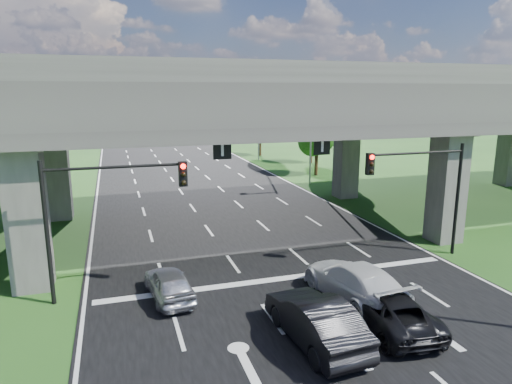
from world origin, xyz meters
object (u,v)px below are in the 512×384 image
car_silver (169,283)px  car_dark (315,320)px  streetlight_far (307,122)px  signal_left (102,202)px  car_trailing (390,310)px  streetlight_beyond (256,114)px  car_white (355,282)px  signal_right (425,180)px

car_silver → car_dark: 6.69m
streetlight_far → car_silver: bearing=-126.4°
signal_left → car_silver: signal_left is taller
signal_left → car_trailing: 12.07m
streetlight_far → streetlight_beyond: bearing=90.0°
signal_left → car_silver: (2.46, -0.94, -3.49)m
car_dark → car_white: (2.95, 2.49, -0.01)m
car_silver → car_white: (7.38, -2.53, 0.15)m
signal_right → signal_left: (-15.65, 0.00, 0.00)m
signal_right → car_silver: (-13.19, -0.94, -3.49)m
car_white → car_trailing: size_ratio=1.17×
signal_right → car_trailing: bearing=-134.2°
signal_right → streetlight_beyond: (2.27, 36.06, 1.66)m
car_silver → car_white: car_white is taller
car_white → car_trailing: 2.37m
streetlight_far → car_dark: bearing=-113.0°
car_silver → signal_right: bearing=177.5°
signal_left → car_dark: signal_left is taller
car_white → car_trailing: car_white is taller
signal_right → car_white: bearing=-149.2°
signal_right → signal_left: size_ratio=1.00×
signal_right → signal_left: same height
signal_left → car_silver: size_ratio=1.53×
car_white → car_trailing: bearing=87.9°
signal_left → streetlight_far: bearing=48.2°
signal_right → car_trailing: (-5.67, -5.83, -3.49)m
streetlight_beyond → car_silver: 40.43m
streetlight_far → car_dark: size_ratio=1.99×
car_dark → car_white: bearing=-144.0°
streetlight_far → car_trailing: (-7.94, -25.89, -5.15)m
signal_right → car_dark: bearing=-145.8°
signal_left → car_dark: size_ratio=1.19×
signal_right → car_silver: bearing=-175.9°
car_silver → car_dark: bearing=124.9°
streetlight_far → car_dark: (-11.03, -26.01, -4.99)m
car_trailing → car_silver: bearing=-27.2°
car_trailing → streetlight_beyond: bearing=-94.9°
streetlight_beyond → car_white: size_ratio=1.77×
signal_left → streetlight_beyond: 40.30m
signal_left → streetlight_far: 26.95m
signal_right → car_white: signal_right is taller
signal_left → car_dark: (6.89, -5.96, -3.33)m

